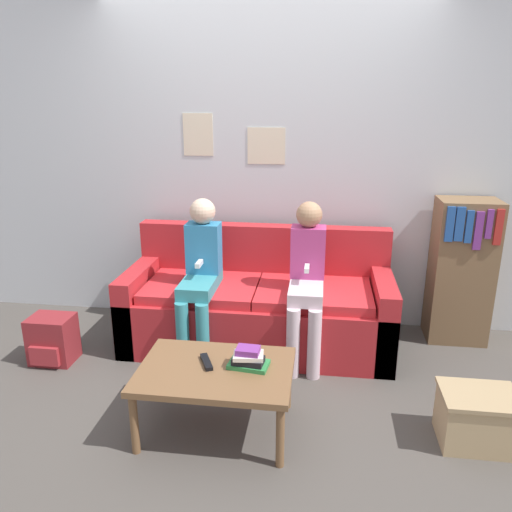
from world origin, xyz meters
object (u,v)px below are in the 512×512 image
Objects in this scene: couch at (258,307)px; backpack at (53,340)px; tv_remote at (206,362)px; storage_box at (477,418)px; person_left at (200,269)px; person_right at (307,274)px; bookshelf at (461,271)px; coffee_table at (216,375)px.

couch is 5.78× the size of backpack.
tv_remote reaches higher than storage_box.
storage_box is (1.71, -0.82, -0.49)m from person_left.
person_right is 1.03m from tv_remote.
backpack is at bearing -165.31° from bookshelf.
bookshelf reaches higher than storage_box.
tv_remote is at bearing -178.85° from storage_box.
person_left is 3.32× the size of backpack.
coffee_table is at bearing -24.45° from backpack.
bookshelf is (1.89, 0.46, -0.08)m from person_left.
person_right reaches higher than coffee_table.
couch is 4.83× the size of storage_box.
tv_remote is at bearing -74.60° from person_left.
bookshelf is at bearing 14.69° from backpack.
couch is 1.06m from tv_remote.
couch is 1.08m from coffee_table.
person_right is (0.36, -0.19, 0.34)m from couch.
person_left is at bearing -166.31° from bookshelf.
bookshelf is at bearing 22.03° from person_right.
bookshelf reaches higher than tv_remote.
person_left is at bearing 80.73° from tv_remote.
bookshelf is 3.25× the size of backpack.
person_right reaches higher than tv_remote.
coffee_table is 2.11m from bookshelf.
person_left reaches higher than tv_remote.
storage_box is (-0.18, -1.29, -0.40)m from bookshelf.
person_right is at bearing 9.64° from backpack.
tv_remote is at bearing -23.95° from backpack.
person_right reaches higher than bookshelf.
person_right is 1.35m from storage_box.
coffee_table is 0.75× the size of person_left.
tv_remote is (-0.52, -0.85, -0.24)m from person_right.
tv_remote reaches higher than backpack.
person_left is (-0.29, 0.89, 0.30)m from coffee_table.
backpack is (-2.91, -0.76, -0.39)m from bookshelf.
coffee_table is 0.09m from tv_remote.
bookshelf is (1.14, 0.46, -0.08)m from person_right.
coffee_table is 0.77× the size of bookshelf.
storage_box is (1.47, 0.03, -0.24)m from tv_remote.
storage_box is at bearing -25.75° from person_left.
couch reaches higher than tv_remote.
person_right is 1.02× the size of bookshelf.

